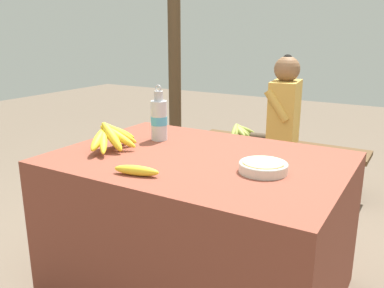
{
  "coord_description": "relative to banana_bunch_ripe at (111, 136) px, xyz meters",
  "views": [
    {
      "loc": [
        0.89,
        -1.56,
        1.26
      ],
      "look_at": [
        -0.07,
        0.05,
        0.74
      ],
      "focal_mm": 38.0,
      "sensor_mm": 36.0,
      "label": 1
    }
  ],
  "objects": [
    {
      "name": "ground_plane",
      "position": [
        0.42,
        0.12,
        -0.77
      ],
      "size": [
        12.0,
        12.0,
        0.0
      ],
      "primitive_type": "plane",
      "color": "brown"
    },
    {
      "name": "market_counter",
      "position": [
        0.42,
        0.12,
        -0.42
      ],
      "size": [
        1.32,
        0.95,
        0.7
      ],
      "color": "brown",
      "rests_on": "ground_plane"
    },
    {
      "name": "banana_bunch_ripe",
      "position": [
        0.0,
        0.0,
        0.0
      ],
      "size": [
        0.2,
        0.35,
        0.15
      ],
      "color": "#4C381E",
      "rests_on": "market_counter"
    },
    {
      "name": "serving_bowl",
      "position": [
        0.76,
        0.07,
        -0.05
      ],
      "size": [
        0.2,
        0.2,
        0.04
      ],
      "color": "silver",
      "rests_on": "market_counter"
    },
    {
      "name": "water_bottle",
      "position": [
        0.09,
        0.28,
        0.04
      ],
      "size": [
        0.09,
        0.09,
        0.29
      ],
      "color": "silver",
      "rests_on": "market_counter"
    },
    {
      "name": "loose_banana_front",
      "position": [
        0.33,
        -0.23,
        -0.05
      ],
      "size": [
        0.2,
        0.08,
        0.04
      ],
      "rotation": [
        0.0,
        0.0,
        0.23
      ],
      "color": "yellow",
      "rests_on": "market_counter"
    },
    {
      "name": "wooden_bench",
      "position": [
        0.3,
        1.65,
        -0.45
      ],
      "size": [
        1.39,
        0.32,
        0.38
      ],
      "color": "brown",
      "rests_on": "ground_plane"
    },
    {
      "name": "seated_vendor",
      "position": [
        0.3,
        1.61,
        -0.15
      ],
      "size": [
        0.43,
        0.41,
        1.09
      ],
      "rotation": [
        0.0,
        0.0,
        3.27
      ],
      "color": "#473828",
      "rests_on": "ground_plane"
    },
    {
      "name": "banana_bunch_green",
      "position": [
        -0.04,
        1.65,
        -0.32
      ],
      "size": [
        0.18,
        0.34,
        0.13
      ],
      "color": "#4C381E",
      "rests_on": "wooden_bench"
    },
    {
      "name": "support_post_near",
      "position": [
        -0.89,
        1.95,
        0.37
      ],
      "size": [
        0.12,
        0.12,
        2.27
      ],
      "color": "#4C3823",
      "rests_on": "ground_plane"
    }
  ]
}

